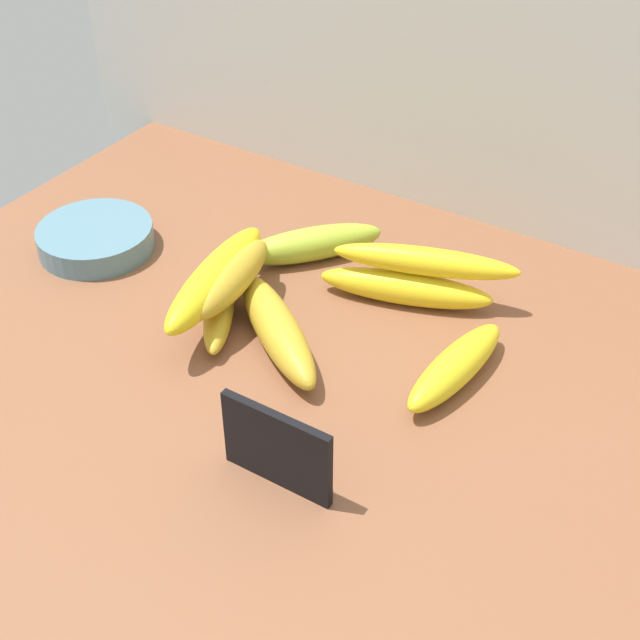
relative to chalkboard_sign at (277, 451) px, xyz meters
The scene contains 11 objects.
counter_top 13.73cm from the chalkboard_sign, 103.20° to the left, with size 110.00×76.00×3.00cm, color brown.
chalkboard_sign is the anchor object (origin of this frame).
fruit_bowl 44.72cm from the chalkboard_sign, 154.32° to the left, with size 14.12×14.12×3.05cm, color slate.
banana_0 24.85cm from the chalkboard_sign, 139.30° to the left, with size 15.86×3.22×3.22cm, color gold.
banana_1 19.22cm from the chalkboard_sign, 124.48° to the left, with size 20.02×4.39×4.39cm, color gold.
banana_2 30.00cm from the chalkboard_sign, 95.10° to the left, with size 19.67×3.81×3.81cm, color yellow.
banana_3 35.73cm from the chalkboard_sign, 117.63° to the left, with size 17.81×4.12×4.12cm, color #A7C434.
banana_4 21.98cm from the chalkboard_sign, 69.49° to the left, with size 16.16×3.95×3.95cm, color yellow.
banana_5 24.80cm from the chalkboard_sign, 135.64° to the left, with size 15.13×4.00×4.00cm, color gold.
banana_6 31.14cm from the chalkboard_sign, 92.30° to the left, with size 20.78×3.21×3.21cm, color yellow.
banana_7 25.05cm from the chalkboard_sign, 139.51° to the left, with size 20.53×4.38×4.38cm, color yellow.
Camera 1 is at (34.22, -55.34, 63.27)cm, focal length 49.28 mm.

